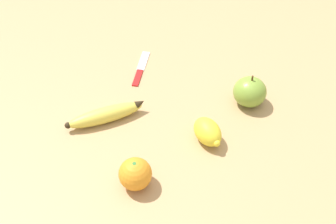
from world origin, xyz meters
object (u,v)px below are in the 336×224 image
Objects in this scene: banana at (106,115)px; apple at (250,92)px; paring_knife at (140,69)px; lemon at (208,132)px; orange at (135,174)px.

apple reaches higher than banana.
paring_knife is (-0.14, 0.16, -0.02)m from banana.
paring_knife is at bearing -175.53° from lemon.
paring_knife is (-0.25, -0.18, -0.03)m from apple.
apple is 0.17m from lemon.
paring_knife is at bearing 47.37° from banana.
orange is 0.50× the size of paring_knife.
lemon is at bearing -48.37° from paring_knife.
orange is 0.79× the size of apple.
banana is 0.25m from lemon.
lemon is (0.06, -0.16, -0.01)m from apple.
apple reaches higher than paring_knife.
lemon is (0.17, 0.18, 0.01)m from banana.
apple is at bearing -16.67° from paring_knife.
apple is at bearing 110.13° from lemon.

